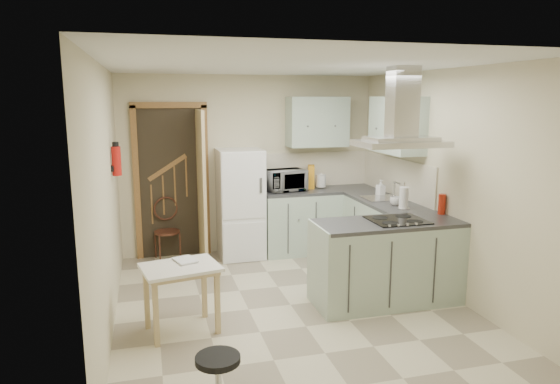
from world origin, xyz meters
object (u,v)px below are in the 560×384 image
object	(u,v)px
extractor_hood	(401,143)
stool	(218,384)
fridge	(240,204)
microwave	(285,180)
drop_leaf_table	(182,299)
bentwood_chair	(167,232)
peninsula	(387,262)

from	to	relation	value
extractor_hood	stool	bearing A→B (deg)	-145.54
fridge	microwave	size ratio (longest dim) A/B	2.79
extractor_hood	microwave	xyz separation A→B (m)	(-0.68, 1.99, -0.67)
drop_leaf_table	stool	world-z (taller)	drop_leaf_table
bentwood_chair	stool	size ratio (longest dim) A/B	1.82
peninsula	microwave	size ratio (longest dim) A/B	2.89
bentwood_chair	stool	world-z (taller)	bentwood_chair
fridge	drop_leaf_table	distance (m)	2.36
extractor_hood	stool	size ratio (longest dim) A/B	2.12
stool	microwave	distance (m)	3.84
bentwood_chair	stool	xyz separation A→B (m)	(0.19, -3.57, -0.17)
fridge	extractor_hood	world-z (taller)	extractor_hood
fridge	stool	size ratio (longest dim) A/B	3.53
peninsula	bentwood_chair	bearing A→B (deg)	136.58
fridge	drop_leaf_table	size ratio (longest dim) A/B	2.17
fridge	stool	world-z (taller)	fridge
extractor_hood	microwave	bearing A→B (deg)	108.84
fridge	peninsula	world-z (taller)	fridge
extractor_hood	bentwood_chair	xyz separation A→B (m)	(-2.32, 2.10, -1.33)
fridge	stool	distance (m)	3.58
stool	microwave	world-z (taller)	microwave
bentwood_chair	peninsula	bearing A→B (deg)	-54.35
peninsula	extractor_hood	bearing A→B (deg)	0.00
extractor_hood	drop_leaf_table	distance (m)	2.68
drop_leaf_table	microwave	xyz separation A→B (m)	(1.61, 2.12, 0.72)
peninsula	extractor_hood	size ratio (longest dim) A/B	1.72
fridge	drop_leaf_table	bearing A→B (deg)	-114.48
peninsula	bentwood_chair	xyz separation A→B (m)	(-2.22, 2.10, -0.06)
peninsula	fridge	bearing A→B (deg)	121.74
drop_leaf_table	microwave	bearing A→B (deg)	41.47
drop_leaf_table	bentwood_chair	size ratio (longest dim) A/B	0.89
drop_leaf_table	bentwood_chair	distance (m)	2.24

